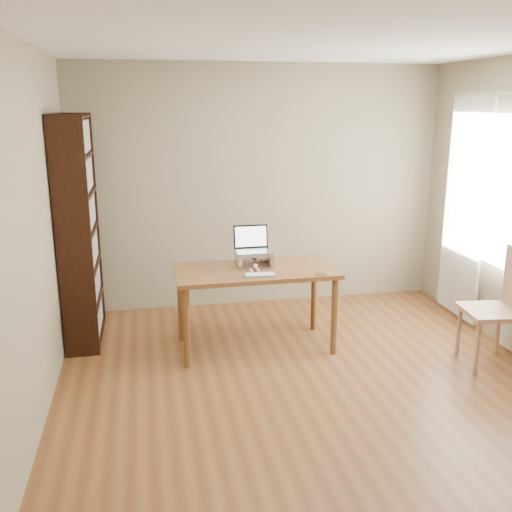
{
  "coord_description": "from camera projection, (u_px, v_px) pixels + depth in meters",
  "views": [
    {
      "loc": [
        -1.23,
        -3.78,
        2.18
      ],
      "look_at": [
        -0.29,
        1.0,
        0.87
      ],
      "focal_mm": 40.0,
      "sensor_mm": 36.0,
      "label": 1
    }
  ],
  "objects": [
    {
      "name": "room",
      "position": [
        326.0,
        231.0,
        4.06
      ],
      "size": [
        4.04,
        4.54,
        2.64
      ],
      "color": "brown",
      "rests_on": "ground"
    },
    {
      "name": "bookshelf",
      "position": [
        79.0,
        231.0,
        5.23
      ],
      "size": [
        0.3,
        0.9,
        2.1
      ],
      "color": "black",
      "rests_on": "ground"
    },
    {
      "name": "curtains",
      "position": [
        497.0,
        218.0,
        5.19
      ],
      "size": [
        0.03,
        1.9,
        2.25
      ],
      "color": "white",
      "rests_on": "ground"
    },
    {
      "name": "desk",
      "position": [
        255.0,
        279.0,
        5.12
      ],
      "size": [
        1.44,
        0.73,
        0.75
      ],
      "rotation": [
        0.0,
        0.0,
        0.01
      ],
      "color": "brown",
      "rests_on": "ground"
    },
    {
      "name": "laptop_stand",
      "position": [
        254.0,
        258.0,
        5.15
      ],
      "size": [
        0.32,
        0.25,
        0.13
      ],
      "rotation": [
        0.0,
        0.0,
        0.01
      ],
      "color": "silver",
      "rests_on": "desk"
    },
    {
      "name": "laptop",
      "position": [
        252.0,
        245.0,
        5.18
      ],
      "size": [
        0.32,
        0.27,
        0.23
      ],
      "rotation": [
        0.0,
        0.0,
        0.01
      ],
      "color": "silver",
      "rests_on": "laptop_stand"
    },
    {
      "name": "keyboard",
      "position": [
        260.0,
        275.0,
        4.89
      ],
      "size": [
        0.28,
        0.14,
        0.02
      ],
      "rotation": [
        0.0,
        0.0,
        -0.08
      ],
      "color": "silver",
      "rests_on": "desk"
    },
    {
      "name": "coaster",
      "position": [
        321.0,
        274.0,
        4.93
      ],
      "size": [
        0.11,
        0.11,
        0.01
      ],
      "primitive_type": "cylinder",
      "color": "brown",
      "rests_on": "desk"
    },
    {
      "name": "cat",
      "position": [
        251.0,
        260.0,
        5.19
      ],
      "size": [
        0.22,
        0.46,
        0.13
      ],
      "rotation": [
        0.0,
        0.0,
        -0.02
      ],
      "color": "#493E39",
      "rests_on": "desk"
    },
    {
      "name": "chair",
      "position": [
        501.0,
        303.0,
        4.81
      ],
      "size": [
        0.5,
        0.5,
        1.02
      ],
      "rotation": [
        0.0,
        0.0,
        -0.12
      ],
      "color": "tan",
      "rests_on": "ground"
    }
  ]
}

